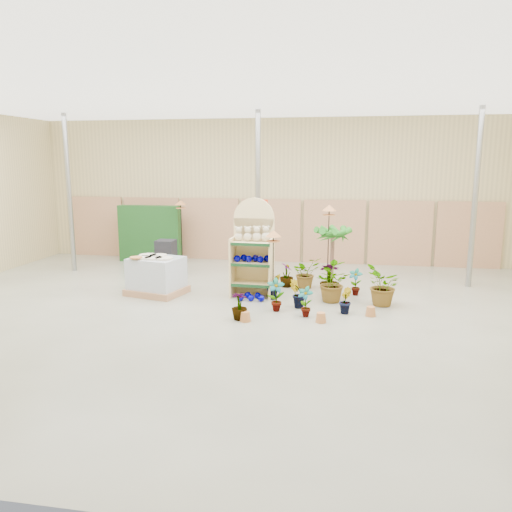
{
  "coord_description": "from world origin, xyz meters",
  "views": [
    {
      "loc": [
        2.28,
        -9.73,
        3.16
      ],
      "look_at": [
        0.3,
        1.5,
        1.0
      ],
      "focal_mm": 35.0,
      "sensor_mm": 36.0,
      "label": 1
    }
  ],
  "objects_px": {
    "pallet_stack": "(157,276)",
    "bird_table_front": "(273,236)",
    "display_shelf": "(253,251)",
    "potted_plant_2": "(330,282)"
  },
  "relations": [
    {
      "from": "pallet_stack",
      "to": "bird_table_front",
      "type": "xyz_separation_m",
      "value": [
        2.92,
        -0.54,
        1.12
      ]
    },
    {
      "from": "pallet_stack",
      "to": "potted_plant_2",
      "type": "bearing_deg",
      "value": 14.65
    },
    {
      "from": "display_shelf",
      "to": "potted_plant_2",
      "type": "distance_m",
      "value": 1.95
    },
    {
      "from": "pallet_stack",
      "to": "display_shelf",
      "type": "bearing_deg",
      "value": 21.95
    },
    {
      "from": "pallet_stack",
      "to": "potted_plant_2",
      "type": "distance_m",
      "value": 4.15
    },
    {
      "from": "display_shelf",
      "to": "potted_plant_2",
      "type": "xyz_separation_m",
      "value": [
        1.83,
        -0.27,
        -0.61
      ]
    },
    {
      "from": "bird_table_front",
      "to": "potted_plant_2",
      "type": "distance_m",
      "value": 1.76
    },
    {
      "from": "bird_table_front",
      "to": "pallet_stack",
      "type": "bearing_deg",
      "value": 169.6
    },
    {
      "from": "pallet_stack",
      "to": "potted_plant_2",
      "type": "relative_size",
      "value": 1.62
    },
    {
      "from": "pallet_stack",
      "to": "potted_plant_2",
      "type": "height_order",
      "value": "pallet_stack"
    }
  ]
}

